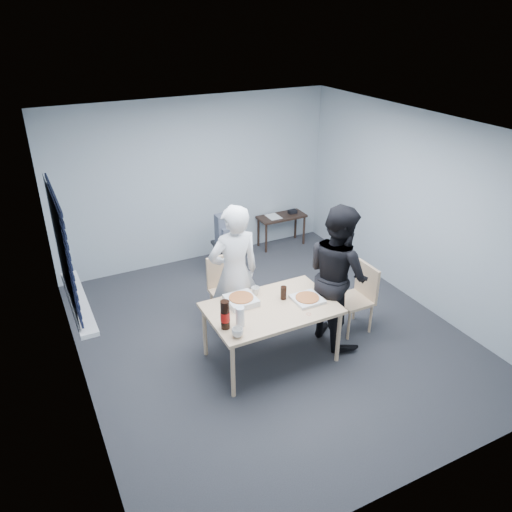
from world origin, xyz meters
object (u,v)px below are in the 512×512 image
chair_far (225,285)px  person_white (234,274)px  stool (228,250)px  backpack (227,230)px  side_table (282,220)px  mug_a (238,332)px  person_black (338,275)px  soda_bottle (225,315)px  mug_b (255,291)px  chair_right (359,293)px  dining_table (271,311)px

chair_far → person_white: bearing=-97.3°
stool → chair_far: bearing=-115.1°
backpack → person_white: bearing=-132.1°
side_table → mug_a: bearing=-126.4°
person_black → side_table: size_ratio=2.15×
side_table → mug_a: size_ratio=6.70×
chair_far → backpack: (0.51, 1.07, 0.26)m
soda_bottle → mug_b: bearing=38.5°
stool → mug_a: size_ratio=4.43×
chair_right → person_white: size_ratio=0.50×
chair_far → side_table: 2.44m
chair_far → soda_bottle: (-0.50, -1.15, 0.36)m
chair_far → stool: (0.51, 1.09, -0.08)m
person_black → stool: bearing=14.5°
backpack → dining_table: bearing=-121.6°
backpack → chair_far: bearing=-136.8°
person_white → stool: size_ratio=3.25×
mug_a → dining_table: bearing=30.3°
person_white → mug_a: (-0.39, -0.93, -0.13)m
chair_far → soda_bottle: soda_bottle is taller
side_table → mug_b: mug_b is taller
dining_table → side_table: bearing=58.4°
dining_table → person_black: bearing=1.9°
side_table → soda_bottle: size_ratio=2.51×
chair_far → person_black: person_black is taller
dining_table → side_table: dining_table is taller
person_white → mug_a: person_white is taller
dining_table → stool: (0.38, 2.10, -0.22)m
person_white → mug_b: (0.15, -0.27, -0.13)m
mug_a → side_table: bearing=53.6°
chair_far → mug_b: chair_far is taller
person_white → soda_bottle: 0.86m
side_table → stool: (-1.27, -0.58, -0.03)m
chair_right → person_black: bearing=-176.7°
soda_bottle → backpack: bearing=65.7°
person_black → mug_a: 1.54m
person_white → mug_b: person_white is taller
chair_right → side_table: 2.65m
chair_far → mug_a: size_ratio=7.24×
dining_table → person_black: (0.91, 0.03, 0.23)m
mug_b → mug_a: bearing=-129.1°
dining_table → chair_far: (-0.13, 1.01, -0.14)m
mug_a → mug_b: mug_a is taller
mug_b → chair_far: bearing=98.1°
dining_table → mug_a: bearing=-149.7°
person_black → backpack: (-0.54, 2.06, -0.11)m
person_black → stool: person_black is taller
chair_far → chair_right: bearing=-34.0°
person_black → backpack: 2.13m
side_table → backpack: backpack is taller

